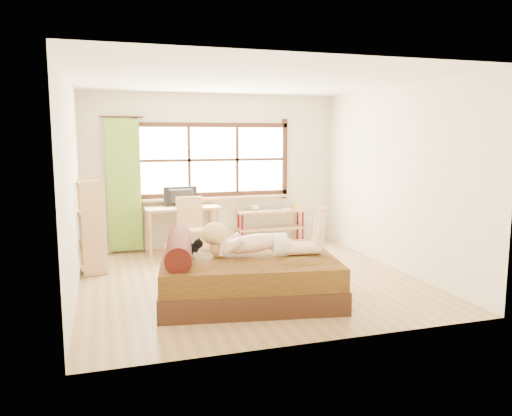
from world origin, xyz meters
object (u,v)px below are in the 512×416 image
object	(u,v)px
woman	(260,230)
bookshelf	(91,226)
kitten	(187,247)
pipe_shelf	(272,219)
desk	(182,213)
chair	(191,223)
bed	(243,274)

from	to	relation	value
woman	bookshelf	world-z (taller)	bookshelf
kitten	pipe_shelf	distance (m)	3.36
desk	pipe_shelf	world-z (taller)	desk
woman	kitten	size ratio (longest dim) A/B	4.67
desk	bookshelf	xyz separation A→B (m)	(-1.46, -0.89, 0.00)
pipe_shelf	chair	bearing A→B (deg)	-163.40
kitten	chair	xyz separation A→B (m)	(0.43, 2.22, -0.11)
kitten	woman	bearing A→B (deg)	-0.44
bed	pipe_shelf	bearing A→B (deg)	73.94
chair	desk	bearing A→B (deg)	101.95
woman	desk	xyz separation A→B (m)	(-0.54, 2.73, -0.17)
bed	pipe_shelf	distance (m)	3.09
kitten	pipe_shelf	world-z (taller)	kitten
woman	pipe_shelf	bearing A→B (deg)	77.82
desk	chair	xyz separation A→B (m)	(0.10, -0.36, -0.13)
woman	chair	world-z (taller)	woman
woman	desk	distance (m)	2.79
pipe_shelf	bookshelf	bearing A→B (deg)	-162.46
desk	chair	bearing A→B (deg)	-78.05
desk	chair	size ratio (longest dim) A/B	1.30
pipe_shelf	kitten	bearing A→B (deg)	-126.92
desk	chair	distance (m)	0.40
woman	bookshelf	bearing A→B (deg)	146.75
kitten	bookshelf	size ratio (longest dim) A/B	0.24
chair	bookshelf	xyz separation A→B (m)	(-1.55, -0.53, 0.14)
kitten	bed	bearing A→B (deg)	1.54
chair	bookshelf	world-z (taller)	bookshelf
woman	desk	bearing A→B (deg)	110.51
chair	bookshelf	distance (m)	1.65
woman	desk	world-z (taller)	woman
bed	woman	distance (m)	0.60
bed	chair	bearing A→B (deg)	105.32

